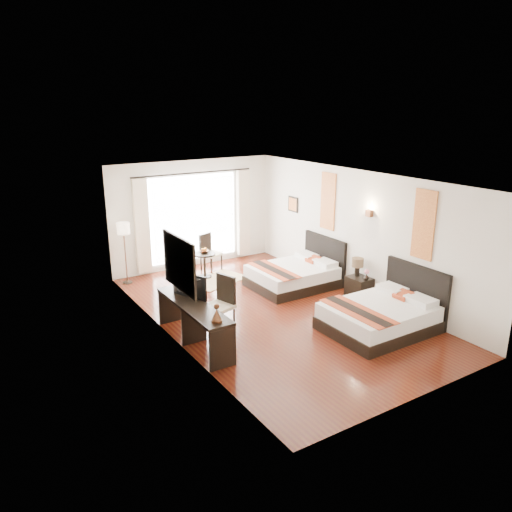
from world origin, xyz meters
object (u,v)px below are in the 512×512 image
bed_far (296,274)px  fruit_bowl (204,252)px  table_lamp (358,264)px  floor_lamp (124,233)px  desk_chair (219,315)px  television (186,286)px  window_chair (211,260)px  side_table (205,265)px  bed_near (382,315)px  nightstand (359,288)px  console_desk (194,323)px  vase (366,277)px

bed_far → fruit_bowl: (-1.53, 1.73, 0.37)m
table_lamp → fruit_bowl: 3.78m
floor_lamp → fruit_bowl: size_ratio=6.56×
bed_far → desk_chair: (-2.69, -1.20, 0.04)m
television → window_chair: (2.12, 3.19, -0.69)m
television → fruit_bowl: television is taller
bed_far → desk_chair: 2.95m
bed_far → window_chair: (-1.17, 2.11, 0.00)m
bed_far → side_table: bed_far is taller
side_table → window_chair: size_ratio=0.66×
fruit_bowl → window_chair: 0.63m
bed_near → desk_chair: size_ratio=1.89×
floor_lamp → nightstand: bearing=-42.8°
television → bed_near: bearing=-140.5°
side_table → window_chair: window_chair is taller
console_desk → fruit_bowl: 3.61m
bed_far → console_desk: bearing=-157.1°
bed_near → floor_lamp: floor_lamp is taller
bed_far → side_table: (-1.55, 1.69, 0.03)m
table_lamp → side_table: table_lamp is taller
console_desk → television: (0.02, 0.31, 0.61)m
console_desk → bed_far: bearing=22.9°
television → window_chair: 3.90m
bed_far → fruit_bowl: bearing=131.4°
bed_near → table_lamp: size_ratio=4.93×
vase → television: 4.06m
television → fruit_bowl: bearing=-54.7°
bed_far → console_desk: bed_far is taller
desk_chair → side_table: bearing=-128.5°
television → desk_chair: (0.60, -0.11, -0.66)m
bed_near → console_desk: 3.57m
vase → side_table: 4.01m
bed_far → window_chair: 2.41m
bed_near → television: 3.75m
nightstand → fruit_bowl: size_ratio=2.28×
vase → console_desk: 4.03m
desk_chair → side_table: desk_chair is taller
nightstand → television: (-4.00, 0.32, 0.74)m
console_desk → desk_chair: desk_chair is taller
nightstand → side_table: 3.83m
console_desk → desk_chair: bearing=17.7°
vase → console_desk: console_desk is taller
bed_far → floor_lamp: floor_lamp is taller
console_desk → television: television is taller
vase → console_desk: size_ratio=0.06×
television → floor_lamp: (-0.03, 3.42, 0.27)m
table_lamp → desk_chair: bearing=178.4°
floor_lamp → side_table: bearing=-19.7°
console_desk → window_chair: size_ratio=2.30×
vase → console_desk: (-4.02, 0.21, -0.19)m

